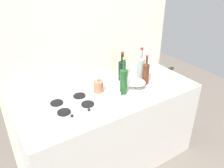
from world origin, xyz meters
TOP-DOWN VIEW (x-y plane):
  - ground_plane at (0.00, 0.00)m, footprint 6.00×6.00m
  - counter_block at (0.00, 0.00)m, footprint 1.80×0.70m
  - backsplash_panel at (0.00, 0.38)m, footprint 1.90×0.06m
  - stovetop_hob at (-0.41, 0.03)m, footprint 0.45×0.37m
  - plate_stack at (0.69, -0.03)m, footprint 0.22×0.21m
  - wine_bottle_leftmost at (0.43, 0.01)m, footprint 0.07×0.07m
  - wine_bottle_mid_left at (0.11, -0.03)m, footprint 0.07×0.07m
  - wine_bottle_mid_right at (0.44, 0.11)m, footprint 0.08×0.08m
  - wine_bottle_rightmost at (0.26, 0.21)m, footprint 0.08×0.08m
  - mixing_bowl at (0.27, -0.02)m, footprint 0.20×0.20m
  - butter_dish at (-0.04, -0.05)m, footprint 0.16×0.09m
  - utensil_crock at (-0.08, 0.12)m, footprint 0.10×0.10m
  - condiment_jar_front at (0.55, 0.22)m, footprint 0.08×0.08m

SIDE VIEW (x-z plane):
  - ground_plane at x=0.00m, z-range 0.00..0.00m
  - counter_block at x=0.00m, z-range 0.00..0.90m
  - stovetop_hob at x=-0.41m, z-range 0.89..0.93m
  - plate_stack at x=0.69m, z-range 0.90..0.94m
  - butter_dish at x=-0.04m, z-range 0.90..0.97m
  - mixing_bowl at x=0.27m, z-range 0.90..0.97m
  - condiment_jar_front at x=0.55m, z-range 0.90..1.01m
  - utensil_crock at x=-0.08m, z-range 0.81..1.12m
  - wine_bottle_leftmost at x=0.43m, z-range 0.87..1.18m
  - wine_bottle_rightmost at x=0.26m, z-range 0.87..1.18m
  - wine_bottle_mid_right at x=0.44m, z-range 0.86..1.22m
  - wine_bottle_mid_left at x=0.11m, z-range 0.86..1.23m
  - backsplash_panel at x=0.00m, z-range 0.00..2.49m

